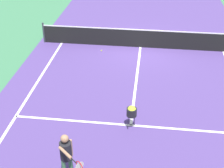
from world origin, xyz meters
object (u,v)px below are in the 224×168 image
(player_near, at_px, (66,154))
(tennis_ball_near_net, at_px, (101,51))
(net, at_px, (141,38))
(ball_hopper, at_px, (132,111))

(player_near, height_order, tennis_ball_near_net, player_near)
(net, relative_size, ball_hopper, 11.60)
(player_near, xyz_separation_m, ball_hopper, (1.55, 2.52, -0.29))
(player_near, bearing_deg, ball_hopper, 58.33)
(player_near, distance_m, ball_hopper, 2.97)
(net, distance_m, tennis_ball_near_net, 2.08)
(player_near, xyz_separation_m, tennis_ball_near_net, (-0.37, 8.32, -0.94))
(net, height_order, ball_hopper, net)
(net, xyz_separation_m, ball_hopper, (0.02, -6.51, 0.18))
(player_near, distance_m, tennis_ball_near_net, 8.38)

